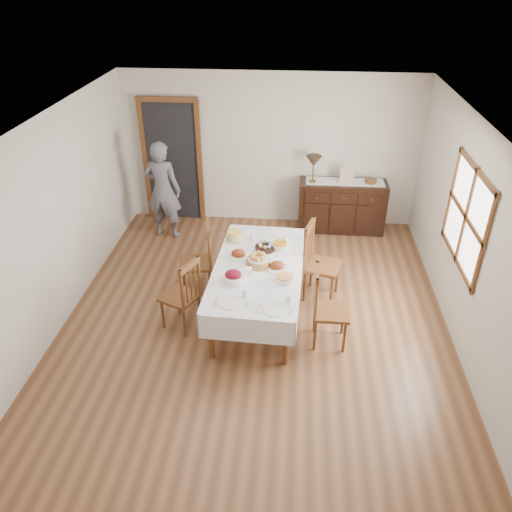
# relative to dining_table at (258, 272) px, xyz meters

# --- Properties ---
(ground) EXTENTS (6.00, 6.00, 0.00)m
(ground) POSITION_rel_dining_table_xyz_m (-0.02, -0.19, -0.66)
(ground) COLOR brown
(room_shell) EXTENTS (5.02, 6.02, 2.65)m
(room_shell) POSITION_rel_dining_table_xyz_m (-0.17, 0.24, 0.98)
(room_shell) COLOR white
(room_shell) RESTS_ON ground
(dining_table) EXTENTS (1.20, 2.22, 0.75)m
(dining_table) POSITION_rel_dining_table_xyz_m (0.00, 0.00, 0.00)
(dining_table) COLOR white
(dining_table) RESTS_ON ground
(chair_left_near) EXTENTS (0.55, 0.55, 1.00)m
(chair_left_near) POSITION_rel_dining_table_xyz_m (-0.92, -0.35, -0.15)
(chair_left_near) COLOR #5B3218
(chair_left_near) RESTS_ON ground
(chair_left_far) EXTENTS (0.53, 0.53, 1.07)m
(chair_left_far) POSITION_rel_dining_table_xyz_m (-0.85, 0.44, -0.12)
(chair_left_far) COLOR #5B3218
(chair_left_far) RESTS_ON ground
(chair_right_near) EXTENTS (0.44, 0.44, 1.04)m
(chair_right_near) POSITION_rel_dining_table_xyz_m (0.87, -0.50, -0.13)
(chair_right_near) COLOR #5B3218
(chair_right_near) RESTS_ON ground
(chair_right_far) EXTENTS (0.57, 0.57, 1.12)m
(chair_right_far) POSITION_rel_dining_table_xyz_m (0.79, 0.48, -0.09)
(chair_right_far) COLOR #5B3218
(chair_right_far) RESTS_ON ground
(sideboard) EXTENTS (1.47, 0.53, 0.88)m
(sideboard) POSITION_rel_dining_table_xyz_m (1.23, 2.53, -0.22)
(sideboard) COLOR black
(sideboard) RESTS_ON ground
(person) EXTENTS (0.60, 0.43, 1.77)m
(person) POSITION_rel_dining_table_xyz_m (-1.75, 2.06, 0.23)
(person) COLOR #595762
(person) RESTS_ON ground
(bread_basket) EXTENTS (0.31, 0.31, 0.17)m
(bread_basket) POSITION_rel_dining_table_xyz_m (-0.00, 0.02, 0.16)
(bread_basket) COLOR olive
(bread_basket) RESTS_ON dining_table
(egg_basket) EXTENTS (0.27, 0.27, 0.10)m
(egg_basket) POSITION_rel_dining_table_xyz_m (0.06, 0.43, 0.13)
(egg_basket) COLOR black
(egg_basket) RESTS_ON dining_table
(ham_platter_a) EXTENTS (0.32, 0.32, 0.11)m
(ham_platter_a) POSITION_rel_dining_table_xyz_m (-0.28, 0.23, 0.12)
(ham_platter_a) COLOR white
(ham_platter_a) RESTS_ON dining_table
(ham_platter_b) EXTENTS (0.30, 0.30, 0.11)m
(ham_platter_b) POSITION_rel_dining_table_xyz_m (0.24, -0.03, 0.12)
(ham_platter_b) COLOR white
(ham_platter_b) RESTS_ON dining_table
(beet_bowl) EXTENTS (0.26, 0.26, 0.16)m
(beet_bowl) POSITION_rel_dining_table_xyz_m (-0.27, -0.38, 0.16)
(beet_bowl) COLOR white
(beet_bowl) RESTS_ON dining_table
(carrot_bowl) EXTENTS (0.22, 0.22, 0.10)m
(carrot_bowl) POSITION_rel_dining_table_xyz_m (0.26, 0.47, 0.13)
(carrot_bowl) COLOR white
(carrot_bowl) RESTS_ON dining_table
(pineapple_bowl) EXTENTS (0.23, 0.23, 0.14)m
(pineapple_bowl) POSITION_rel_dining_table_xyz_m (-0.38, 0.64, 0.16)
(pineapple_bowl) COLOR beige
(pineapple_bowl) RESTS_ON dining_table
(casserole_dish) EXTENTS (0.24, 0.24, 0.08)m
(casserole_dish) POSITION_rel_dining_table_xyz_m (0.35, -0.30, 0.12)
(casserole_dish) COLOR white
(casserole_dish) RESTS_ON dining_table
(butter_dish) EXTENTS (0.14, 0.10, 0.07)m
(butter_dish) POSITION_rel_dining_table_xyz_m (-0.13, -0.17, 0.13)
(butter_dish) COLOR white
(butter_dish) RESTS_ON dining_table
(setting_left) EXTENTS (0.42, 0.31, 0.10)m
(setting_left) POSITION_rel_dining_table_xyz_m (-0.20, -0.77, 0.11)
(setting_left) COLOR white
(setting_left) RESTS_ON dining_table
(setting_right) EXTENTS (0.42, 0.31, 0.10)m
(setting_right) POSITION_rel_dining_table_xyz_m (0.30, -0.85, 0.11)
(setting_right) COLOR white
(setting_right) RESTS_ON dining_table
(glass_far_a) EXTENTS (0.07, 0.07, 0.10)m
(glass_far_a) POSITION_rel_dining_table_xyz_m (-0.13, 0.69, 0.14)
(glass_far_a) COLOR white
(glass_far_a) RESTS_ON dining_table
(glass_far_b) EXTENTS (0.06, 0.06, 0.10)m
(glass_far_b) POSITION_rel_dining_table_xyz_m (0.33, 0.70, 0.14)
(glass_far_b) COLOR white
(glass_far_b) RESTS_ON dining_table
(runner) EXTENTS (1.30, 0.35, 0.01)m
(runner) POSITION_rel_dining_table_xyz_m (1.25, 2.55, 0.23)
(runner) COLOR silver
(runner) RESTS_ON sideboard
(table_lamp) EXTENTS (0.26, 0.26, 0.46)m
(table_lamp) POSITION_rel_dining_table_xyz_m (0.71, 2.50, 0.58)
(table_lamp) COLOR brown
(table_lamp) RESTS_ON sideboard
(picture_frame) EXTENTS (0.22, 0.08, 0.28)m
(picture_frame) POSITION_rel_dining_table_xyz_m (1.26, 2.48, 0.36)
(picture_frame) COLOR tan
(picture_frame) RESTS_ON sideboard
(deco_bowl) EXTENTS (0.20, 0.20, 0.06)m
(deco_bowl) POSITION_rel_dining_table_xyz_m (1.68, 2.54, 0.25)
(deco_bowl) COLOR #5B3218
(deco_bowl) RESTS_ON sideboard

